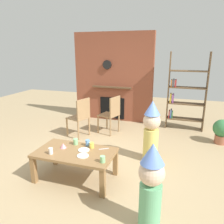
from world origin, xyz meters
TOP-DOWN VIEW (x-y plane):
  - ground_plane at (0.00, 0.00)m, footprint 12.00×12.00m
  - brick_fireplace_feature at (-0.53, 2.60)m, footprint 2.20×0.28m
  - bookshelf at (1.36, 2.40)m, footprint 0.90×0.28m
  - coffee_table at (-0.15, -0.49)m, footprint 1.19×0.67m
  - paper_cup_near_left at (0.36, -0.67)m, footprint 0.07×0.07m
  - paper_cup_near_right at (-0.45, -0.67)m, footprint 0.06×0.06m
  - paper_cup_center at (0.04, -0.29)m, footprint 0.07×0.07m
  - paper_cup_far_left at (-0.05, -0.24)m, footprint 0.07×0.07m
  - paper_cup_far_right at (-0.25, -0.26)m, footprint 0.07×0.07m
  - paper_plate_front at (-0.04, -0.42)m, footprint 0.17×0.17m
  - paper_plate_rear at (0.03, -0.59)m, footprint 0.17×0.17m
  - birthday_cake_slice at (-0.38, -0.43)m, footprint 0.10×0.10m
  - table_fork at (0.24, -0.27)m, footprint 0.14×0.09m
  - child_with_cone_hat at (1.08, -1.10)m, footprint 0.28×0.28m
  - child_in_pink at (0.86, 0.47)m, footprint 0.31×0.31m
  - dining_chair_left at (-0.82, 1.09)m, footprint 0.50×0.50m
  - dining_chair_middle at (-0.22, 1.52)m, footprint 0.50×0.50m
  - potted_plant_tall at (2.18, 1.67)m, footprint 0.37×0.37m

SIDE VIEW (x-z plane):
  - ground_plane at x=0.00m, z-range 0.00..0.00m
  - potted_plant_tall at x=2.18m, z-range 0.03..0.56m
  - coffee_table at x=-0.15m, z-range 0.16..0.62m
  - table_fork at x=0.24m, z-range 0.46..0.47m
  - paper_plate_front at x=-0.04m, z-range 0.46..0.47m
  - paper_plate_rear at x=0.03m, z-range 0.46..0.47m
  - birthday_cake_slice at x=-0.38m, z-range 0.46..0.54m
  - paper_cup_center at x=0.04m, z-range 0.46..0.55m
  - paper_cup_near_left at x=0.36m, z-range 0.46..0.55m
  - paper_cup_near_right at x=-0.45m, z-range 0.46..0.55m
  - paper_cup_far_right at x=-0.25m, z-range 0.46..0.56m
  - paper_cup_far_left at x=-0.05m, z-range 0.46..0.56m
  - dining_chair_left at x=-0.82m, z-range 0.06..0.96m
  - dining_chair_middle at x=-0.22m, z-range 0.06..0.96m
  - child_with_cone_hat at x=1.08m, z-range 0.03..1.05m
  - child_in_pink at x=0.86m, z-range 0.03..1.14m
  - bookshelf at x=1.36m, z-range -0.07..1.83m
  - brick_fireplace_feature at x=-0.53m, z-range -0.01..2.39m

